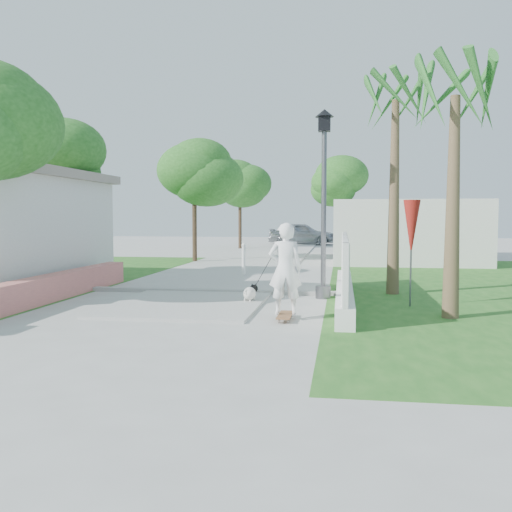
% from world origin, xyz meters
% --- Properties ---
extents(ground, '(90.00, 90.00, 0.00)m').
position_xyz_m(ground, '(0.00, 0.00, 0.00)').
color(ground, '#B7B7B2').
rests_on(ground, ground).
extents(path_strip, '(3.20, 36.00, 0.06)m').
position_xyz_m(path_strip, '(0.00, 20.00, 0.03)').
color(path_strip, '#B7B7B2').
rests_on(path_strip, ground).
extents(curb, '(6.50, 0.25, 0.10)m').
position_xyz_m(curb, '(0.00, 6.00, 0.05)').
color(curb, '#999993').
rests_on(curb, ground).
extents(grass_left, '(8.00, 20.00, 0.01)m').
position_xyz_m(grass_left, '(-7.00, 8.00, 0.01)').
color(grass_left, '#25601E').
rests_on(grass_left, ground).
extents(grass_right, '(8.00, 20.00, 0.01)m').
position_xyz_m(grass_right, '(7.00, 8.00, 0.01)').
color(grass_right, '#25601E').
rests_on(grass_right, ground).
extents(pink_wall, '(0.45, 8.20, 0.80)m').
position_xyz_m(pink_wall, '(-3.30, 3.55, 0.31)').
color(pink_wall, '#D77B6E').
rests_on(pink_wall, ground).
extents(lattice_fence, '(0.35, 7.00, 1.50)m').
position_xyz_m(lattice_fence, '(3.40, 5.00, 0.54)').
color(lattice_fence, white).
rests_on(lattice_fence, ground).
extents(building_right, '(6.00, 8.00, 2.60)m').
position_xyz_m(building_right, '(6.00, 18.00, 1.30)').
color(building_right, silver).
rests_on(building_right, ground).
extents(street_lamp, '(0.44, 0.44, 4.44)m').
position_xyz_m(street_lamp, '(2.90, 5.50, 2.43)').
color(street_lamp, '#59595E').
rests_on(street_lamp, ground).
extents(bollard, '(0.14, 0.14, 1.09)m').
position_xyz_m(bollard, '(0.20, 10.00, 0.58)').
color(bollard, white).
rests_on(bollard, ground).
extents(patio_umbrella, '(0.36, 0.36, 2.30)m').
position_xyz_m(patio_umbrella, '(4.80, 4.50, 1.69)').
color(patio_umbrella, '#59595E').
rests_on(patio_umbrella, ground).
extents(tree_left_mid, '(3.20, 3.20, 4.85)m').
position_xyz_m(tree_left_mid, '(-5.48, 8.48, 3.50)').
color(tree_left_mid, '#4C3826').
rests_on(tree_left_mid, ground).
extents(tree_path_left, '(3.40, 3.40, 5.23)m').
position_xyz_m(tree_path_left, '(-2.98, 15.98, 3.82)').
color(tree_path_left, '#4C3826').
rests_on(tree_path_left, ground).
extents(tree_path_right, '(3.00, 3.00, 4.79)m').
position_xyz_m(tree_path_right, '(3.22, 19.98, 3.49)').
color(tree_path_right, '#4C3826').
rests_on(tree_path_right, ground).
extents(tree_path_far, '(3.20, 3.20, 5.17)m').
position_xyz_m(tree_path_far, '(-2.78, 25.98, 3.82)').
color(tree_path_far, '#4C3826').
rests_on(tree_path_far, ground).
extents(palm_far, '(1.80, 1.80, 5.30)m').
position_xyz_m(palm_far, '(4.60, 6.50, 4.48)').
color(palm_far, brown).
rests_on(palm_far, ground).
extents(palm_near, '(1.80, 1.80, 4.70)m').
position_xyz_m(palm_near, '(5.40, 3.20, 3.95)').
color(palm_near, brown).
rests_on(palm_near, ground).
extents(skateboarder, '(1.33, 2.64, 1.83)m').
position_xyz_m(skateboarder, '(1.82, 3.39, 0.80)').
color(skateboarder, brown).
rests_on(skateboarder, ground).
extents(dog, '(0.40, 0.60, 0.42)m').
position_xyz_m(dog, '(1.30, 4.53, 0.23)').
color(dog, silver).
rests_on(dog, ground).
extents(parked_car, '(4.52, 1.87, 1.53)m').
position_xyz_m(parked_car, '(0.59, 31.06, 0.77)').
color(parked_car, '#9DA1A5').
rests_on(parked_car, ground).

